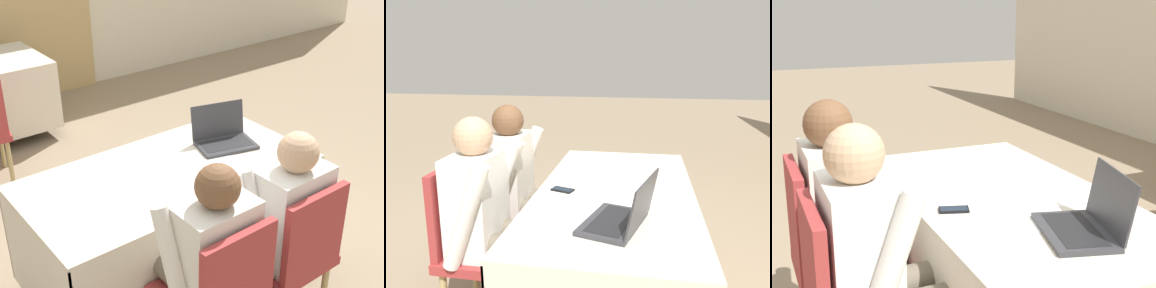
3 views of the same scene
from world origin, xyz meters
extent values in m
cube|color=beige|center=(0.00, 0.00, 0.73)|extent=(1.66, 0.84, 0.02)
cube|color=beige|center=(0.00, -0.42, 0.41)|extent=(1.66, 0.01, 0.60)
cube|color=beige|center=(0.00, 0.42, 0.41)|extent=(1.66, 0.01, 0.60)
cube|color=beige|center=(-0.82, 0.00, 0.41)|extent=(0.01, 0.84, 0.60)
cube|color=#333338|center=(0.45, 0.02, 0.75)|extent=(0.39, 0.31, 0.02)
cube|color=black|center=(0.45, 0.02, 0.76)|extent=(0.34, 0.23, 0.00)
cube|color=#333338|center=(0.48, 0.15, 0.86)|extent=(0.35, 0.14, 0.21)
cube|color=black|center=(0.48, 0.15, 0.86)|extent=(0.31, 0.12, 0.19)
cube|color=black|center=(0.07, -0.28, 0.74)|extent=(0.10, 0.13, 0.01)
cube|color=#192333|center=(0.07, -0.28, 0.75)|extent=(0.08, 0.12, 0.00)
cube|color=white|center=(0.30, -0.16, 0.74)|extent=(0.28, 0.34, 0.00)
cube|color=white|center=(0.10, 0.16, 0.74)|extent=(0.30, 0.35, 0.00)
cylinder|color=tan|center=(-0.42, -0.48, 0.20)|extent=(0.04, 0.04, 0.40)
cube|color=#9E3333|center=(-0.25, -0.65, 0.43)|extent=(0.44, 0.44, 0.05)
cube|color=#9E3333|center=(-0.25, -0.85, 0.68)|extent=(0.40, 0.04, 0.45)
cube|color=#9E3333|center=(0.25, -0.85, 0.68)|extent=(0.40, 0.04, 0.45)
cylinder|color=#665B4C|center=(-0.16, -0.52, 0.52)|extent=(0.13, 0.42, 0.13)
cylinder|color=#665B4C|center=(-0.34, -0.52, 0.52)|extent=(0.13, 0.42, 0.13)
cylinder|color=#665B4C|center=(-0.34, -0.34, 0.23)|extent=(0.10, 0.10, 0.45)
cube|color=silver|center=(-0.25, -0.70, 0.71)|extent=(0.36, 0.22, 0.52)
cylinder|color=silver|center=(-0.04, -0.66, 0.72)|extent=(0.08, 0.26, 0.54)
cylinder|color=silver|center=(-0.46, -0.66, 0.72)|extent=(0.08, 0.26, 0.54)
sphere|color=brown|center=(-0.25, -0.70, 1.06)|extent=(0.20, 0.20, 0.20)
cylinder|color=#665B4C|center=(0.16, -0.52, 0.52)|extent=(0.13, 0.42, 0.13)
cube|color=white|center=(0.25, -0.70, 0.71)|extent=(0.36, 0.22, 0.52)
cylinder|color=white|center=(0.46, -0.66, 0.72)|extent=(0.08, 0.26, 0.54)
cylinder|color=white|center=(0.04, -0.66, 0.72)|extent=(0.08, 0.26, 0.54)
sphere|color=tan|center=(0.25, -0.70, 1.06)|extent=(0.20, 0.20, 0.20)
camera|label=1|loc=(-1.50, -2.14, 2.23)|focal=50.00mm
camera|label=2|loc=(1.96, 0.13, 1.45)|focal=35.00mm
camera|label=3|loc=(1.90, -1.03, 1.52)|focal=50.00mm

